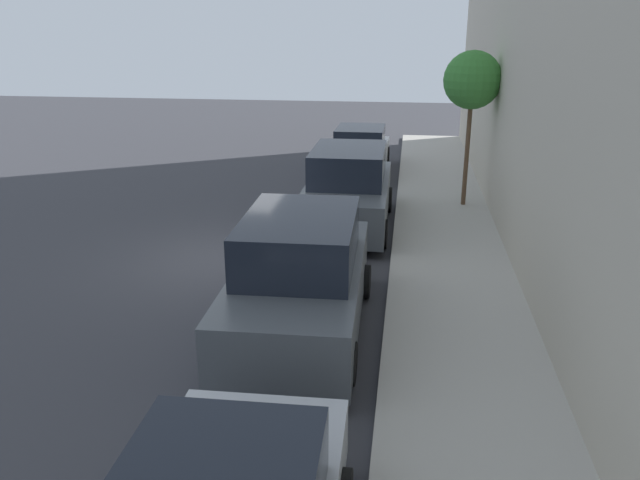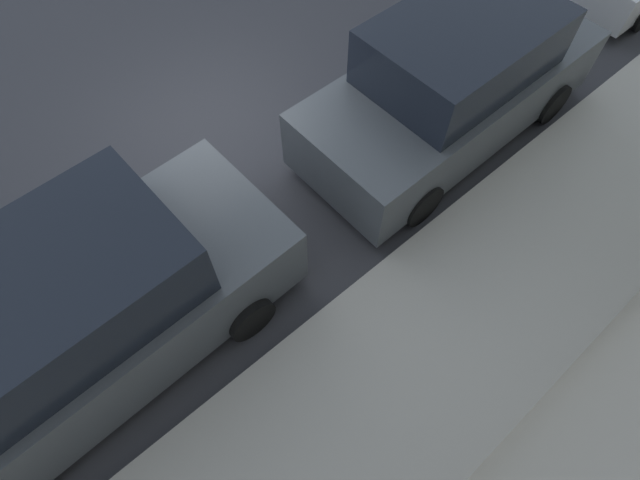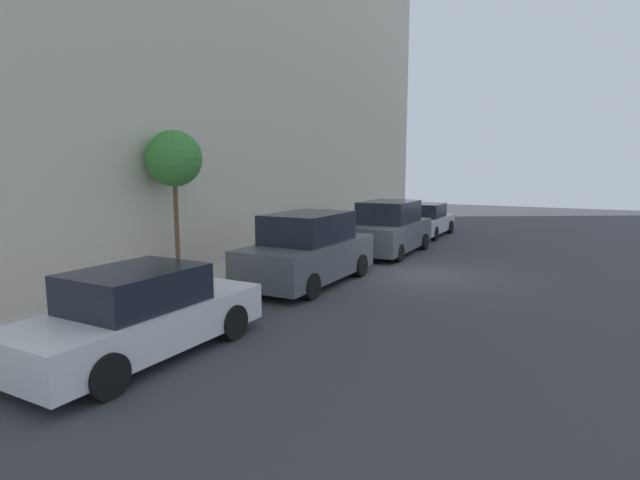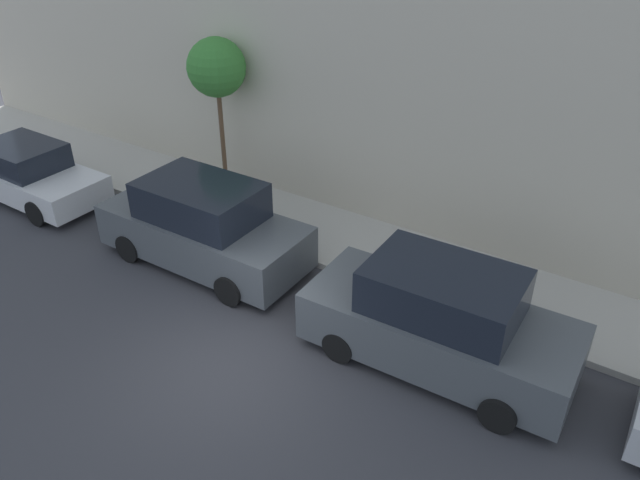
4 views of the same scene
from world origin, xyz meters
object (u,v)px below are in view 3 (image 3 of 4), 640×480
parked_sedan_nearest (425,221)px  parked_suv_third (308,250)px  street_tree (174,159)px  parking_meter_near (397,212)px  parked_suv_second (389,229)px  parked_sedan_fourth (140,315)px

parked_sedan_nearest → parked_suv_third: 11.27m
parked_suv_third → street_tree: size_ratio=1.19×
parked_sedan_nearest → street_tree: bearing=77.6°
parked_sedan_nearest → parking_meter_near: (1.56, -0.45, 0.29)m
parked_sedan_nearest → street_tree: street_tree is taller
street_tree → parked_suv_second: bearing=-112.4°
parked_sedan_fourth → parking_meter_near: bearing=-84.2°
street_tree → parked_sedan_nearest: bearing=-102.4°
parked_suv_second → parked_sedan_fourth: 11.87m
parked_suv_second → parked_suv_third: same height
parking_meter_near → street_tree: size_ratio=0.35×
parked_suv_second → parked_sedan_fourth: parked_suv_second is taller
parked_sedan_nearest → parking_meter_near: size_ratio=3.24×
parked_sedan_nearest → parking_meter_near: parking_meter_near is taller
parked_sedan_nearest → street_tree: size_ratio=1.12×
parked_suv_third → parked_sedan_fourth: 6.12m
parked_sedan_nearest → parked_suv_second: (-0.26, 5.51, 0.21)m
parking_meter_near → street_tree: street_tree is taller
parked_suv_third → street_tree: street_tree is taller
parked_sedan_nearest → street_tree: 13.82m
parked_suv_third → parked_suv_second: bearing=-92.0°
parked_sedan_fourth → street_tree: street_tree is taller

